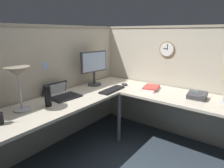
{
  "coord_description": "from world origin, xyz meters",
  "views": [
    {
      "loc": [
        -1.85,
        -1.25,
        1.5
      ],
      "look_at": [
        0.05,
        0.2,
        0.85
      ],
      "focal_mm": 31.02,
      "sensor_mm": 36.0,
      "label": 1
    }
  ],
  "objects_px": {
    "monitor": "(94,66)",
    "computer_mouse": "(125,84)",
    "keyboard": "(112,90)",
    "thermos_flask": "(48,96)",
    "book_stack": "(150,88)",
    "office_phone": "(198,96)",
    "wall_clock": "(167,49)",
    "desk_lamp_dome": "(18,75)",
    "laptop": "(61,94)"
  },
  "relations": [
    {
      "from": "computer_mouse",
      "to": "desk_lamp_dome",
      "type": "relative_size",
      "value": 0.23
    },
    {
      "from": "desk_lamp_dome",
      "to": "office_phone",
      "type": "relative_size",
      "value": 2.11
    },
    {
      "from": "laptop",
      "to": "office_phone",
      "type": "relative_size",
      "value": 1.91
    },
    {
      "from": "laptop",
      "to": "book_stack",
      "type": "distance_m",
      "value": 1.19
    },
    {
      "from": "book_stack",
      "to": "thermos_flask",
      "type": "bearing_deg",
      "value": 154.15
    },
    {
      "from": "keyboard",
      "to": "book_stack",
      "type": "distance_m",
      "value": 0.53
    },
    {
      "from": "monitor",
      "to": "computer_mouse",
      "type": "bearing_deg",
      "value": -56.19
    },
    {
      "from": "thermos_flask",
      "to": "keyboard",
      "type": "bearing_deg",
      "value": -13.23
    },
    {
      "from": "laptop",
      "to": "monitor",
      "type": "bearing_deg",
      "value": 0.95
    },
    {
      "from": "laptop",
      "to": "wall_clock",
      "type": "distance_m",
      "value": 1.58
    },
    {
      "from": "computer_mouse",
      "to": "wall_clock",
      "type": "bearing_deg",
      "value": -51.58
    },
    {
      "from": "keyboard",
      "to": "wall_clock",
      "type": "distance_m",
      "value": 0.97
    },
    {
      "from": "monitor",
      "to": "book_stack",
      "type": "bearing_deg",
      "value": -68.98
    },
    {
      "from": "keyboard",
      "to": "thermos_flask",
      "type": "distance_m",
      "value": 0.89
    },
    {
      "from": "keyboard",
      "to": "desk_lamp_dome",
      "type": "relative_size",
      "value": 0.97
    },
    {
      "from": "monitor",
      "to": "laptop",
      "type": "height_order",
      "value": "monitor"
    },
    {
      "from": "laptop",
      "to": "desk_lamp_dome",
      "type": "height_order",
      "value": "desk_lamp_dome"
    },
    {
      "from": "desk_lamp_dome",
      "to": "thermos_flask",
      "type": "distance_m",
      "value": 0.36
    },
    {
      "from": "computer_mouse",
      "to": "book_stack",
      "type": "height_order",
      "value": "book_stack"
    },
    {
      "from": "office_phone",
      "to": "wall_clock",
      "type": "height_order",
      "value": "wall_clock"
    },
    {
      "from": "computer_mouse",
      "to": "monitor",
      "type": "bearing_deg",
      "value": 123.81
    },
    {
      "from": "monitor",
      "to": "office_phone",
      "type": "distance_m",
      "value": 1.43
    },
    {
      "from": "office_phone",
      "to": "book_stack",
      "type": "height_order",
      "value": "office_phone"
    },
    {
      "from": "laptop",
      "to": "book_stack",
      "type": "xyz_separation_m",
      "value": [
        0.92,
        -0.76,
        -0.0
      ]
    },
    {
      "from": "monitor",
      "to": "computer_mouse",
      "type": "xyz_separation_m",
      "value": [
        0.25,
        -0.37,
        -0.28
      ]
    },
    {
      "from": "monitor",
      "to": "thermos_flask",
      "type": "xyz_separation_m",
      "value": [
        -0.92,
        -0.18,
        -0.18
      ]
    },
    {
      "from": "book_stack",
      "to": "office_phone",
      "type": "bearing_deg",
      "value": -91.15
    },
    {
      "from": "laptop",
      "to": "computer_mouse",
      "type": "bearing_deg",
      "value": -22.33
    },
    {
      "from": "book_stack",
      "to": "wall_clock",
      "type": "bearing_deg",
      "value": -12.06
    },
    {
      "from": "keyboard",
      "to": "office_phone",
      "type": "xyz_separation_m",
      "value": [
        0.35,
        -1.0,
        0.03
      ]
    },
    {
      "from": "keyboard",
      "to": "computer_mouse",
      "type": "height_order",
      "value": "computer_mouse"
    },
    {
      "from": "laptop",
      "to": "keyboard",
      "type": "bearing_deg",
      "value": -33.07
    },
    {
      "from": "office_phone",
      "to": "wall_clock",
      "type": "distance_m",
      "value": 0.81
    },
    {
      "from": "keyboard",
      "to": "thermos_flask",
      "type": "height_order",
      "value": "thermos_flask"
    },
    {
      "from": "book_stack",
      "to": "desk_lamp_dome",
      "type": "bearing_deg",
      "value": 153.95
    },
    {
      "from": "office_phone",
      "to": "monitor",
      "type": "bearing_deg",
      "value": 101.55
    },
    {
      "from": "wall_clock",
      "to": "office_phone",
      "type": "bearing_deg",
      "value": -121.51
    },
    {
      "from": "desk_lamp_dome",
      "to": "book_stack",
      "type": "bearing_deg",
      "value": -26.05
    },
    {
      "from": "keyboard",
      "to": "computer_mouse",
      "type": "distance_m",
      "value": 0.31
    },
    {
      "from": "computer_mouse",
      "to": "desk_lamp_dome",
      "type": "distance_m",
      "value": 1.48
    },
    {
      "from": "thermos_flask",
      "to": "book_stack",
      "type": "xyz_separation_m",
      "value": [
        1.22,
        -0.59,
        -0.09
      ]
    },
    {
      "from": "keyboard",
      "to": "monitor",
      "type": "bearing_deg",
      "value": 76.91
    },
    {
      "from": "computer_mouse",
      "to": "office_phone",
      "type": "xyz_separation_m",
      "value": [
        0.03,
        -1.01,
        0.02
      ]
    },
    {
      "from": "desk_lamp_dome",
      "to": "wall_clock",
      "type": "xyz_separation_m",
      "value": [
        1.77,
        -0.78,
        0.16
      ]
    },
    {
      "from": "keyboard",
      "to": "computer_mouse",
      "type": "xyz_separation_m",
      "value": [
        0.31,
        0.01,
        0.01
      ]
    },
    {
      "from": "laptop",
      "to": "book_stack",
      "type": "relative_size",
      "value": 1.3
    },
    {
      "from": "keyboard",
      "to": "book_stack",
      "type": "bearing_deg",
      "value": -50.44
    },
    {
      "from": "thermos_flask",
      "to": "book_stack",
      "type": "bearing_deg",
      "value": -25.85
    },
    {
      "from": "desk_lamp_dome",
      "to": "office_phone",
      "type": "bearing_deg",
      "value": -42.67
    },
    {
      "from": "wall_clock",
      "to": "desk_lamp_dome",
      "type": "bearing_deg",
      "value": 156.31
    }
  ]
}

